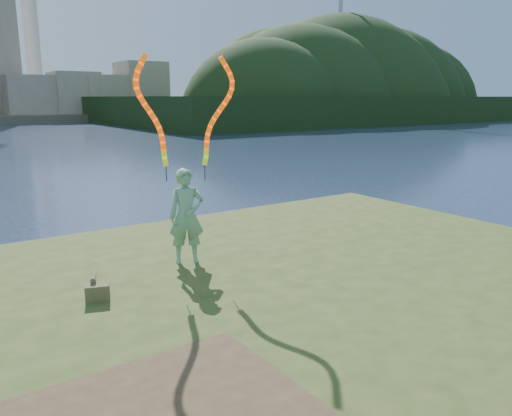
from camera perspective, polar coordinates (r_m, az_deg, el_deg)
ground at (r=8.89m, az=-5.75°, el=-13.64°), size 320.00×320.00×0.00m
grassy_knoll at (r=7.03m, az=3.73°, el=-18.03°), size 20.00×18.00×0.80m
wooded_hill at (r=92.27m, az=9.03°, el=10.08°), size 78.00×50.00×63.00m
woman_with_ribbons at (r=9.47m, az=-8.02°, el=1.96°), size 2.01×0.80×4.18m
canvas_bag at (r=8.30m, az=-17.69°, el=-9.06°), size 0.42×0.48×0.35m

